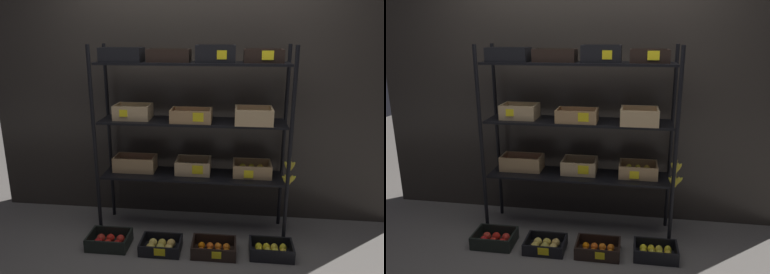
% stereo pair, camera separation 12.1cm
% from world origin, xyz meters
% --- Properties ---
extents(ground_plane, '(10.00, 10.00, 0.00)m').
position_xyz_m(ground_plane, '(0.00, 0.00, 0.00)').
color(ground_plane, '#605B56').
extents(storefront_wall, '(4.03, 0.12, 2.84)m').
position_xyz_m(storefront_wall, '(0.00, 0.39, 1.42)').
color(storefront_wall, '#2D2823').
rests_on(storefront_wall, ground_plane).
extents(display_rack, '(1.77, 0.40, 1.69)m').
position_xyz_m(display_rack, '(-0.00, -0.00, 1.07)').
color(display_rack, black).
rests_on(display_rack, ground_plane).
extents(crate_ground_apple_red, '(0.35, 0.26, 0.11)m').
position_xyz_m(crate_ground_apple_red, '(-0.68, -0.37, 0.04)').
color(crate_ground_apple_red, black).
rests_on(crate_ground_apple_red, ground_plane).
extents(crate_ground_apple_gold, '(0.34, 0.25, 0.10)m').
position_xyz_m(crate_ground_apple_gold, '(-0.22, -0.39, 0.04)').
color(crate_ground_apple_gold, black).
rests_on(crate_ground_apple_gold, ground_plane).
extents(crate_ground_tangerine, '(0.37, 0.25, 0.11)m').
position_xyz_m(crate_ground_tangerine, '(0.23, -0.38, 0.04)').
color(crate_ground_tangerine, black).
rests_on(crate_ground_tangerine, ground_plane).
extents(crate_ground_lemon, '(0.35, 0.23, 0.11)m').
position_xyz_m(crate_ground_lemon, '(0.70, -0.36, 0.05)').
color(crate_ground_lemon, black).
rests_on(crate_ground_lemon, ground_plane).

